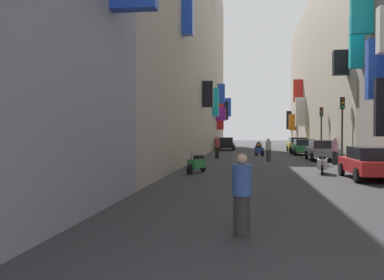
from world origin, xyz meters
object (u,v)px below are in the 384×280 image
at_px(scooter_white, 322,164).
at_px(pedestrian_near_right, 268,150).
at_px(scooter_orange, 259,146).
at_px(parked_car_grey, 322,150).
at_px(parked_car_black, 226,143).
at_px(pedestrian_mid_street, 242,195).
at_px(traffic_light_near_corner, 321,123).
at_px(pedestrian_far_away, 217,147).
at_px(parked_car_green, 304,147).
at_px(parked_car_red, 372,162).
at_px(pedestrian_crossing, 218,144).
at_px(traffic_light_far_corner, 342,118).
at_px(scooter_blue, 259,150).
at_px(pedestrian_near_left, 335,151).
at_px(parked_car_yellow, 298,144).
at_px(scooter_green, 197,164).

distance_m(scooter_white, pedestrian_near_right, 9.02).
bearing_deg(scooter_orange, scooter_white, -85.01).
xyz_separation_m(parked_car_grey, pedestrian_near_right, (-3.78, -0.95, 0.02)).
bearing_deg(pedestrian_near_right, scooter_white, -76.39).
xyz_separation_m(parked_car_black, pedestrian_mid_street, (2.27, -38.05, 0.04)).
bearing_deg(parked_car_black, traffic_light_near_corner, -55.28).
relative_size(parked_car_grey, pedestrian_far_away, 2.35).
distance_m(parked_car_green, scooter_orange, 10.44).
bearing_deg(pedestrian_mid_street, parked_car_red, 62.35).
distance_m(pedestrian_crossing, traffic_light_far_corner, 16.74).
height_order(parked_car_grey, scooter_white, parked_car_grey).
xyz_separation_m(parked_car_black, scooter_white, (5.94, -25.73, -0.28)).
height_order(parked_car_red, scooter_blue, parked_car_red).
distance_m(parked_car_black, scooter_orange, 3.72).
height_order(scooter_white, pedestrian_near_left, pedestrian_near_left).
bearing_deg(pedestrian_near_left, traffic_light_far_corner, 53.14).
bearing_deg(pedestrian_near_left, parked_car_red, -90.93).
bearing_deg(traffic_light_far_corner, traffic_light_near_corner, 90.21).
xyz_separation_m(pedestrian_mid_street, traffic_light_near_corner, (6.00, 26.12, 1.97)).
xyz_separation_m(parked_car_yellow, pedestrian_mid_street, (-5.16, -34.73, 0.01)).
bearing_deg(scooter_white, scooter_green, -175.35).
distance_m(scooter_blue, traffic_light_far_corner, 9.84).
relative_size(parked_car_black, parked_car_red, 0.97).
bearing_deg(pedestrian_mid_street, parked_car_black, 93.41).
bearing_deg(parked_car_yellow, pedestrian_far_away, -122.59).
distance_m(scooter_white, pedestrian_crossing, 21.62).
distance_m(parked_car_yellow, pedestrian_crossing, 8.25).
height_order(parked_car_red, scooter_green, parked_car_red).
relative_size(scooter_white, pedestrian_mid_street, 1.11).
height_order(parked_car_yellow, traffic_light_far_corner, traffic_light_far_corner).
bearing_deg(parked_car_green, pedestrian_far_away, -140.93).
distance_m(parked_car_green, traffic_light_far_corner, 10.45).
distance_m(parked_car_green, scooter_blue, 4.45).
relative_size(parked_car_green, scooter_white, 2.24).
relative_size(parked_car_grey, scooter_green, 2.31).
distance_m(parked_car_yellow, parked_car_black, 8.13).
relative_size(pedestrian_far_away, traffic_light_near_corner, 0.44).
distance_m(parked_car_black, parked_car_grey, 17.72).
bearing_deg(parked_car_grey, pedestrian_far_away, 171.09).
bearing_deg(pedestrian_far_away, pedestrian_mid_street, -84.58).
height_order(scooter_green, pedestrian_near_left, pedestrian_near_left).
relative_size(parked_car_black, pedestrian_near_left, 2.37).
xyz_separation_m(scooter_orange, pedestrian_crossing, (-4.24, -5.93, 0.35)).
bearing_deg(pedestrian_near_left, traffic_light_near_corner, 85.92).
height_order(parked_car_black, pedestrian_crossing, pedestrian_crossing).
height_order(parked_car_grey, pedestrian_crossing, pedestrian_crossing).
xyz_separation_m(scooter_orange, scooter_blue, (-0.28, -11.80, -0.00)).
bearing_deg(pedestrian_near_left, scooter_blue, 115.98).
xyz_separation_m(traffic_light_near_corner, traffic_light_far_corner, (0.03, -7.22, 0.12)).
bearing_deg(scooter_orange, pedestrian_mid_street, -92.00).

